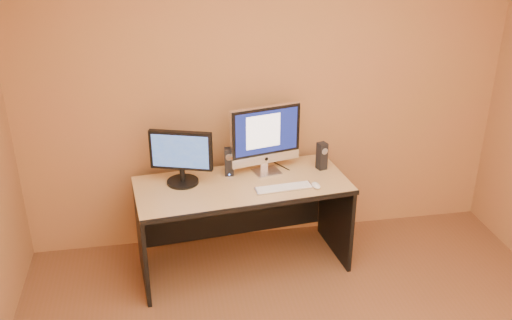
% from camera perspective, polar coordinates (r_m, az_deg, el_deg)
% --- Properties ---
extents(walls, '(4.00, 4.00, 2.60)m').
position_cam_1_polar(walls, '(2.85, 8.83, -5.88)').
color(walls, '#945C3B').
rests_on(walls, ground).
extents(desk, '(1.68, 0.87, 0.75)m').
position_cam_1_polar(desk, '(4.54, -1.32, -6.58)').
color(desk, tan).
rests_on(desk, ground).
extents(imac, '(0.61, 0.34, 0.56)m').
position_cam_1_polar(imac, '(4.41, 1.11, 2.00)').
color(imac, silver).
rests_on(imac, desk).
extents(second_monitor, '(0.54, 0.38, 0.42)m').
position_cam_1_polar(second_monitor, '(4.31, -7.47, 0.23)').
color(second_monitor, black).
rests_on(second_monitor, desk).
extents(speaker_left, '(0.07, 0.08, 0.22)m').
position_cam_1_polar(speaker_left, '(4.45, -2.72, -0.17)').
color(speaker_left, black).
rests_on(speaker_left, desk).
extents(speaker_right, '(0.09, 0.09, 0.22)m').
position_cam_1_polar(speaker_right, '(4.57, 6.60, 0.40)').
color(speaker_right, black).
rests_on(speaker_right, desk).
extents(keyboard, '(0.44, 0.16, 0.02)m').
position_cam_1_polar(keyboard, '(4.28, 2.80, -2.78)').
color(keyboard, '#BCBCC1').
rests_on(keyboard, desk).
extents(mouse, '(0.07, 0.11, 0.04)m').
position_cam_1_polar(mouse, '(4.31, 6.02, -2.54)').
color(mouse, silver).
rests_on(mouse, desk).
extents(cable_a, '(0.11, 0.20, 0.01)m').
position_cam_1_polar(cable_a, '(4.64, 2.44, -0.54)').
color(cable_a, black).
rests_on(cable_a, desk).
extents(cable_b, '(0.07, 0.17, 0.01)m').
position_cam_1_polar(cable_b, '(4.67, 1.20, -0.34)').
color(cable_b, black).
rests_on(cable_b, desk).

